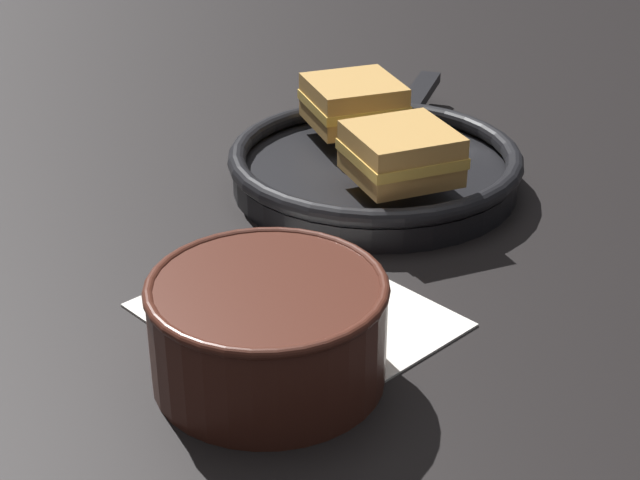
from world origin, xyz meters
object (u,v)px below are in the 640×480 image
sandwich_near_right (353,102)px  soup_bowl (268,324)px  spoon (308,348)px  skillet (375,166)px  sandwich_near_left (401,153)px

sandwich_near_right → soup_bowl: bearing=-51.5°
soup_bowl → spoon: (0.00, 0.04, -0.04)m
skillet → sandwich_near_right: bearing=156.2°
soup_bowl → skillet: bearing=123.0°
skillet → sandwich_near_left: size_ratio=3.27×
soup_bowl → sandwich_near_left: bearing=115.3°
soup_bowl → sandwich_near_left: sandwich_near_left is taller
spoon → sandwich_near_left: (-0.12, 0.21, 0.06)m
soup_bowl → spoon: size_ratio=1.02×
spoon → sandwich_near_right: bearing=149.4°
sandwich_near_right → spoon: bearing=-47.9°
soup_bowl → sandwich_near_right: (-0.25, 0.31, 0.02)m
sandwich_near_right → skillet: bearing=-23.8°
skillet → sandwich_near_left: 0.08m
skillet → sandwich_near_right: sandwich_near_right is taller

